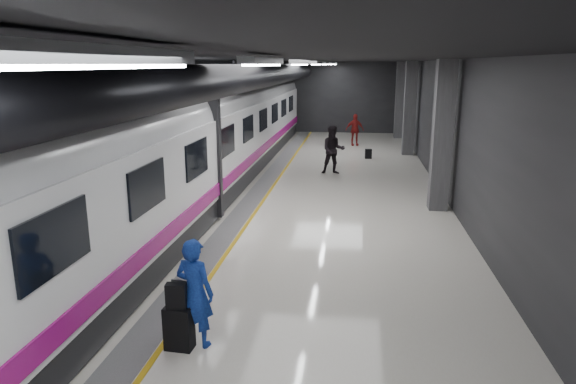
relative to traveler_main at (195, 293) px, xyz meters
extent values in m
plane|color=silver|center=(0.42, 6.62, -0.89)|extent=(40.00, 40.00, 0.00)
cube|color=black|center=(0.42, 6.62, 3.61)|extent=(10.00, 40.00, 0.02)
cube|color=#28282B|center=(0.42, 26.62, 1.36)|extent=(10.00, 0.02, 4.50)
cube|color=#28282B|center=(-4.58, 6.62, 1.36)|extent=(0.02, 40.00, 4.50)
cube|color=#28282B|center=(5.42, 6.62, 1.36)|extent=(0.02, 40.00, 4.50)
cube|color=slate|center=(-0.93, 6.62, -0.88)|extent=(0.65, 39.80, 0.01)
cube|color=gold|center=(-0.53, 6.62, -0.88)|extent=(0.10, 39.80, 0.01)
cylinder|color=black|center=(-0.88, 6.62, 3.06)|extent=(0.80, 38.00, 0.80)
cube|color=silver|center=(1.02, -4.38, 3.51)|extent=(0.22, 2.60, 0.10)
cube|color=silver|center=(1.02, 0.62, 3.51)|extent=(0.22, 2.60, 0.10)
cube|color=silver|center=(1.02, 5.62, 3.51)|extent=(0.22, 2.60, 0.10)
cube|color=silver|center=(1.02, 10.62, 3.51)|extent=(0.22, 2.60, 0.10)
cube|color=silver|center=(1.02, 15.62, 3.51)|extent=(0.22, 2.60, 0.10)
cube|color=silver|center=(1.02, 20.62, 3.51)|extent=(0.22, 2.60, 0.10)
cube|color=silver|center=(1.02, 24.62, 3.51)|extent=(0.22, 2.60, 0.10)
cube|color=#515154|center=(4.97, 8.62, 1.36)|extent=(0.55, 0.55, 4.50)
cube|color=#515154|center=(4.97, 18.62, 1.36)|extent=(0.55, 0.55, 4.50)
cube|color=#515154|center=(4.97, 24.62, 1.36)|extent=(0.55, 0.55, 4.50)
cube|color=black|center=(-2.83, 6.62, -0.54)|extent=(2.80, 38.00, 0.60)
cube|color=white|center=(-2.83, 6.62, 0.86)|extent=(2.90, 38.00, 2.20)
cylinder|color=white|center=(-2.83, 6.62, 1.81)|extent=(2.80, 38.00, 2.80)
cube|color=#960D6F|center=(-1.36, 6.62, 0.06)|extent=(0.04, 38.00, 0.35)
cube|color=black|center=(-2.83, 6.62, 1.11)|extent=(3.05, 0.25, 3.80)
cube|color=black|center=(-1.36, -1.38, 1.26)|extent=(0.05, 1.60, 0.85)
cube|color=black|center=(-1.36, 1.62, 1.26)|extent=(0.05, 1.60, 0.85)
cube|color=black|center=(-1.36, 4.62, 1.26)|extent=(0.05, 1.60, 0.85)
cube|color=black|center=(-1.36, 7.62, 1.26)|extent=(0.05, 1.60, 0.85)
cube|color=black|center=(-1.36, 10.62, 1.26)|extent=(0.05, 1.60, 0.85)
cube|color=black|center=(-1.36, 13.62, 1.26)|extent=(0.05, 1.60, 0.85)
cube|color=black|center=(-1.36, 16.62, 1.26)|extent=(0.05, 1.60, 0.85)
cube|color=black|center=(-1.36, 19.62, 1.26)|extent=(0.05, 1.60, 0.85)
cube|color=black|center=(-1.36, 22.62, 1.26)|extent=(0.05, 1.60, 0.85)
imported|color=#1641AA|center=(0.00, 0.00, 0.00)|extent=(0.74, 0.58, 1.77)
cube|color=black|center=(-0.23, -0.17, -0.53)|extent=(0.45, 0.30, 0.70)
cube|color=black|center=(-0.23, -0.20, 0.02)|extent=(0.32, 0.19, 0.41)
imported|color=black|center=(1.53, 13.46, 0.09)|extent=(1.05, 0.87, 1.96)
imported|color=maroon|center=(2.34, 21.15, -0.03)|extent=(1.08, 0.64, 1.72)
cube|color=black|center=(3.03, 17.15, -0.66)|extent=(0.33, 0.23, 0.45)
camera|label=1|loc=(2.41, -7.12, 3.46)|focal=32.00mm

